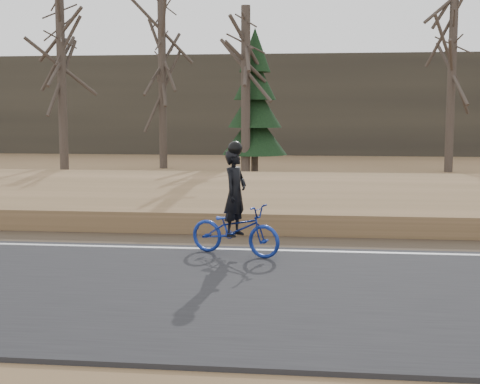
# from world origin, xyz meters

# --- Properties ---
(ground) EXTENTS (120.00, 120.00, 0.00)m
(ground) POSITION_xyz_m (0.00, 0.00, 0.00)
(ground) COLOR #8E6A48
(ground) RESTS_ON ground
(road) EXTENTS (120.00, 6.00, 0.06)m
(road) POSITION_xyz_m (0.00, -2.50, 0.03)
(road) COLOR black
(road) RESTS_ON ground
(edge_line) EXTENTS (120.00, 0.12, 0.01)m
(edge_line) POSITION_xyz_m (0.00, 0.20, 0.07)
(edge_line) COLOR silver
(edge_line) RESTS_ON road
(shoulder) EXTENTS (120.00, 1.60, 0.04)m
(shoulder) POSITION_xyz_m (0.00, 1.20, 0.02)
(shoulder) COLOR #473A2B
(shoulder) RESTS_ON ground
(embankment) EXTENTS (120.00, 5.00, 0.44)m
(embankment) POSITION_xyz_m (0.00, 4.20, 0.22)
(embankment) COLOR #8E6A48
(embankment) RESTS_ON ground
(ballast) EXTENTS (120.00, 3.00, 0.45)m
(ballast) POSITION_xyz_m (0.00, 8.00, 0.23)
(ballast) COLOR slate
(ballast) RESTS_ON ground
(railroad) EXTENTS (120.00, 2.40, 0.29)m
(railroad) POSITION_xyz_m (0.00, 8.00, 0.53)
(railroad) COLOR black
(railroad) RESTS_ON ballast
(treeline_backdrop) EXTENTS (120.00, 4.00, 6.00)m
(treeline_backdrop) POSITION_xyz_m (0.00, 30.00, 3.00)
(treeline_backdrop) COLOR #383328
(treeline_backdrop) RESTS_ON ground
(cyclist) EXTENTS (1.85, 1.21, 2.03)m
(cyclist) POSITION_xyz_m (-3.45, -0.26, 0.69)
(cyclist) COLOR navy
(cyclist) RESTS_ON road
(bare_tree_far_left) EXTENTS (0.36, 0.36, 7.44)m
(bare_tree_far_left) POSITION_xyz_m (-12.38, 14.68, 3.72)
(bare_tree_far_left) COLOR #453B33
(bare_tree_far_left) RESTS_ON ground
(bare_tree_left) EXTENTS (0.36, 0.36, 7.77)m
(bare_tree_left) POSITION_xyz_m (-9.04, 18.33, 3.88)
(bare_tree_left) COLOR #453B33
(bare_tree_left) RESTS_ON ground
(bare_tree_near_left) EXTENTS (0.36, 0.36, 6.59)m
(bare_tree_near_left) POSITION_xyz_m (-4.75, 13.83, 3.29)
(bare_tree_near_left) COLOR #453B33
(bare_tree_near_left) RESTS_ON ground
(bare_tree_center) EXTENTS (0.36, 0.36, 8.96)m
(bare_tree_center) POSITION_xyz_m (3.66, 17.78, 4.48)
(bare_tree_center) COLOR #453B33
(bare_tree_center) RESTS_ON ground
(conifer) EXTENTS (2.60, 2.60, 5.89)m
(conifer) POSITION_xyz_m (-4.49, 14.82, 2.79)
(conifer) COLOR #453B33
(conifer) RESTS_ON ground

